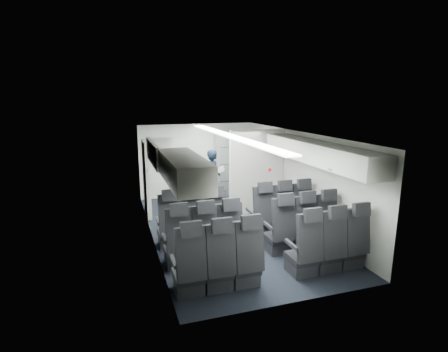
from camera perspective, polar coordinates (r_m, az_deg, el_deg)
cabin_shell at (r=7.61m, az=0.92°, el=-0.82°), size 3.41×6.01×2.16m
seat_row_front at (r=7.34m, az=2.25°, el=-7.24°), size 3.33×0.56×1.24m
seat_row_mid at (r=6.56m, az=4.98°, el=-9.77°), size 3.33×0.56×1.24m
seat_row_rear at (r=5.81m, az=8.50°, el=-12.95°), size 3.33×0.56×1.24m
overhead_bin_left_rear at (r=5.21m, az=-6.59°, el=1.03°), size 0.53×1.80×0.40m
overhead_bin_left_front_open at (r=6.92m, az=-9.78°, el=2.80°), size 0.64×1.70×0.72m
overhead_bin_right_rear at (r=6.36m, az=18.99°, el=2.55°), size 0.53×1.80×0.40m
overhead_bin_right_front at (r=7.81m, az=11.35°, el=4.78°), size 0.53×1.70×0.40m
bulkhead_partition at (r=8.69m, az=5.35°, el=0.51°), size 1.40×0.15×2.13m
galley_unit at (r=10.47m, az=1.06°, el=1.95°), size 0.85×0.52×1.90m
boarding_door at (r=8.81m, az=-12.54°, el=-0.38°), size 0.12×1.27×1.86m
flight_attendant at (r=9.41m, az=-1.72°, el=-0.35°), size 0.42×0.60×1.55m
carry_on_bag at (r=6.93m, az=-9.58°, el=3.31°), size 0.41×0.31×0.23m
papers at (r=9.37m, az=-0.53°, el=1.10°), size 0.20×0.05×0.14m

